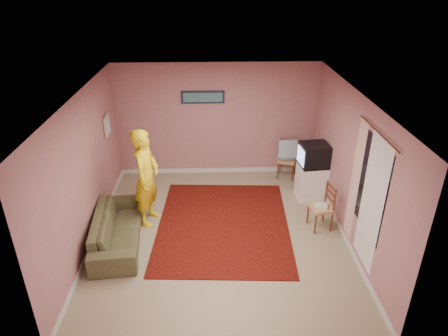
{
  "coord_description": "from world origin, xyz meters",
  "views": [
    {
      "loc": [
        -0.12,
        -6.01,
        4.35
      ],
      "look_at": [
        0.1,
        0.6,
        1.05
      ],
      "focal_mm": 32.0,
      "sensor_mm": 36.0,
      "label": 1
    }
  ],
  "objects_px": {
    "chair_a": "(287,156)",
    "chair_b": "(322,203)",
    "sofa": "(117,228)",
    "person": "(146,177)",
    "tv_cabinet": "(311,181)",
    "crt_tv": "(314,155)"
  },
  "relations": [
    {
      "from": "chair_a",
      "to": "sofa",
      "type": "relative_size",
      "value": 0.25
    },
    {
      "from": "chair_a",
      "to": "person",
      "type": "xyz_separation_m",
      "value": [
        -2.92,
        -1.71,
        0.4
      ]
    },
    {
      "from": "tv_cabinet",
      "to": "chair_a",
      "type": "relative_size",
      "value": 1.5
    },
    {
      "from": "tv_cabinet",
      "to": "chair_b",
      "type": "distance_m",
      "value": 1.13
    },
    {
      "from": "sofa",
      "to": "chair_a",
      "type": "bearing_deg",
      "value": -61.01
    },
    {
      "from": "tv_cabinet",
      "to": "sofa",
      "type": "relative_size",
      "value": 0.38
    },
    {
      "from": "chair_a",
      "to": "sofa",
      "type": "distance_m",
      "value": 4.16
    },
    {
      "from": "chair_a",
      "to": "chair_b",
      "type": "relative_size",
      "value": 1.04
    },
    {
      "from": "tv_cabinet",
      "to": "sofa",
      "type": "height_order",
      "value": "tv_cabinet"
    },
    {
      "from": "tv_cabinet",
      "to": "chair_a",
      "type": "xyz_separation_m",
      "value": [
        -0.35,
        0.93,
        0.16
      ]
    },
    {
      "from": "chair_a",
      "to": "chair_b",
      "type": "bearing_deg",
      "value": -64.02
    },
    {
      "from": "chair_a",
      "to": "person",
      "type": "relative_size",
      "value": 0.26
    },
    {
      "from": "crt_tv",
      "to": "sofa",
      "type": "relative_size",
      "value": 0.31
    },
    {
      "from": "crt_tv",
      "to": "sofa",
      "type": "height_order",
      "value": "crt_tv"
    },
    {
      "from": "tv_cabinet",
      "to": "crt_tv",
      "type": "bearing_deg",
      "value": -173.64
    },
    {
      "from": "chair_a",
      "to": "sofa",
      "type": "bearing_deg",
      "value": -126.53
    },
    {
      "from": "chair_a",
      "to": "person",
      "type": "height_order",
      "value": "person"
    },
    {
      "from": "sofa",
      "to": "crt_tv",
      "type": "bearing_deg",
      "value": -74.88
    },
    {
      "from": "tv_cabinet",
      "to": "chair_b",
      "type": "height_order",
      "value": "chair_b"
    },
    {
      "from": "sofa",
      "to": "person",
      "type": "distance_m",
      "value": 1.05
    },
    {
      "from": "tv_cabinet",
      "to": "person",
      "type": "bearing_deg",
      "value": -166.58
    },
    {
      "from": "tv_cabinet",
      "to": "chair_a",
      "type": "distance_m",
      "value": 1.01
    }
  ]
}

